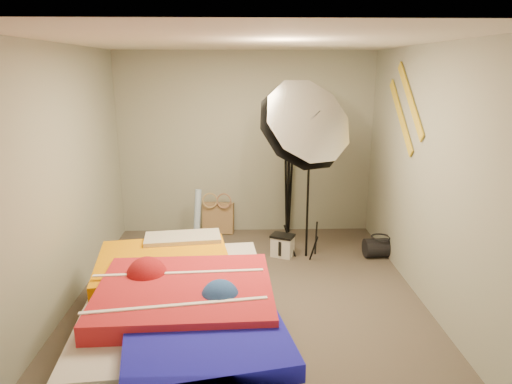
{
  "coord_description": "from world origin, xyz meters",
  "views": [
    {
      "loc": [
        -0.04,
        -4.25,
        2.28
      ],
      "look_at": [
        0.1,
        0.6,
        0.95
      ],
      "focal_mm": 32.0,
      "sensor_mm": 36.0,
      "label": 1
    }
  ],
  "objects_px": {
    "tote_bag": "(218,218)",
    "camera_case": "(282,246)",
    "duffel_bag": "(380,248)",
    "bed": "(181,310)",
    "wrapping_roll": "(197,217)",
    "camera_tripod": "(288,184)",
    "photo_umbrella": "(302,127)"
  },
  "relations": [
    {
      "from": "tote_bag",
      "to": "camera_case",
      "type": "relative_size",
      "value": 1.7
    },
    {
      "from": "camera_case",
      "to": "duffel_bag",
      "type": "bearing_deg",
      "value": 22.18
    },
    {
      "from": "bed",
      "to": "camera_case",
      "type": "bearing_deg",
      "value": 61.31
    },
    {
      "from": "wrapping_roll",
      "to": "camera_tripod",
      "type": "bearing_deg",
      "value": 17.51
    },
    {
      "from": "bed",
      "to": "camera_tripod",
      "type": "distance_m",
      "value": 2.96
    },
    {
      "from": "duffel_bag",
      "to": "camera_tripod",
      "type": "relative_size",
      "value": 0.31
    },
    {
      "from": "tote_bag",
      "to": "camera_case",
      "type": "xyz_separation_m",
      "value": [
        0.84,
        -0.87,
        -0.09
      ]
    },
    {
      "from": "wrapping_roll",
      "to": "camera_tripod",
      "type": "relative_size",
      "value": 0.59
    },
    {
      "from": "tote_bag",
      "to": "bed",
      "type": "xyz_separation_m",
      "value": [
        -0.17,
        -2.72,
        0.1
      ]
    },
    {
      "from": "bed",
      "to": "camera_tripod",
      "type": "relative_size",
      "value": 1.97
    },
    {
      "from": "camera_case",
      "to": "duffel_bag",
      "type": "xyz_separation_m",
      "value": [
        1.21,
        -0.06,
        -0.01
      ]
    },
    {
      "from": "tote_bag",
      "to": "bed",
      "type": "distance_m",
      "value": 2.72
    },
    {
      "from": "duffel_bag",
      "to": "wrapping_roll",
      "type": "bearing_deg",
      "value": 164.05
    },
    {
      "from": "bed",
      "to": "camera_tripod",
      "type": "height_order",
      "value": "camera_tripod"
    },
    {
      "from": "camera_case",
      "to": "bed",
      "type": "relative_size",
      "value": 0.1
    },
    {
      "from": "duffel_bag",
      "to": "bed",
      "type": "xyz_separation_m",
      "value": [
        -2.22,
        -1.79,
        0.2
      ]
    },
    {
      "from": "bed",
      "to": "photo_umbrella",
      "type": "height_order",
      "value": "photo_umbrella"
    },
    {
      "from": "photo_umbrella",
      "to": "bed",
      "type": "bearing_deg",
      "value": -126.07
    },
    {
      "from": "tote_bag",
      "to": "camera_tripod",
      "type": "height_order",
      "value": "camera_tripod"
    },
    {
      "from": "tote_bag",
      "to": "duffel_bag",
      "type": "relative_size",
      "value": 1.12
    },
    {
      "from": "wrapping_roll",
      "to": "bed",
      "type": "xyz_separation_m",
      "value": [
        0.08,
        -2.31,
        -0.05
      ]
    },
    {
      "from": "photo_umbrella",
      "to": "camera_tripod",
      "type": "height_order",
      "value": "photo_umbrella"
    },
    {
      "from": "camera_tripod",
      "to": "bed",
      "type": "bearing_deg",
      "value": -113.24
    },
    {
      "from": "wrapping_roll",
      "to": "camera_tripod",
      "type": "distance_m",
      "value": 1.35
    },
    {
      "from": "tote_bag",
      "to": "photo_umbrella",
      "type": "height_order",
      "value": "photo_umbrella"
    },
    {
      "from": "wrapping_roll",
      "to": "camera_tripod",
      "type": "xyz_separation_m",
      "value": [
        1.24,
        0.39,
        0.35
      ]
    },
    {
      "from": "tote_bag",
      "to": "duffel_bag",
      "type": "bearing_deg",
      "value": -16.66
    },
    {
      "from": "camera_case",
      "to": "photo_umbrella",
      "type": "relative_size",
      "value": 0.11
    },
    {
      "from": "camera_case",
      "to": "photo_umbrella",
      "type": "distance_m",
      "value": 1.53
    },
    {
      "from": "tote_bag",
      "to": "bed",
      "type": "relative_size",
      "value": 0.18
    },
    {
      "from": "bed",
      "to": "photo_umbrella",
      "type": "distance_m",
      "value": 2.42
    },
    {
      "from": "wrapping_roll",
      "to": "duffel_bag",
      "type": "distance_m",
      "value": 2.37
    }
  ]
}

